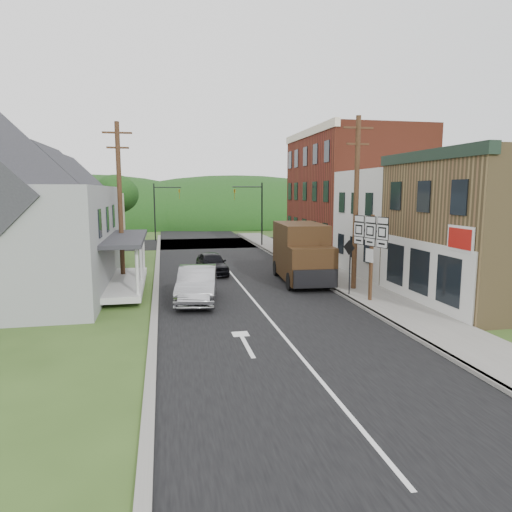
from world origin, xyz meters
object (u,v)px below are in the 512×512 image
silver_sedan (197,284)px  route_sign_cluster (371,245)px  warning_sign (350,260)px  dark_sedan (212,263)px  delivery_van (302,253)px

silver_sedan → route_sign_cluster: bearing=-6.1°
warning_sign → dark_sedan: bearing=104.6°
dark_sedan → route_sign_cluster: 11.25m
delivery_van → warning_sign: (1.16, -4.10, 0.18)m
silver_sedan → warning_sign: warning_sign is taller
dark_sedan → silver_sedan: bearing=-105.6°
route_sign_cluster → silver_sedan: bearing=151.2°
delivery_van → warning_sign: bearing=-70.1°
delivery_van → warning_sign: size_ratio=2.27×
delivery_van → route_sign_cluster: 5.76m
silver_sedan → warning_sign: size_ratio=1.84×
dark_sedan → delivery_van: (4.83, -3.55, 1.01)m
silver_sedan → route_sign_cluster: size_ratio=1.25×
dark_sedan → warning_sign: bearing=-56.0°
silver_sedan → warning_sign: 7.54m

